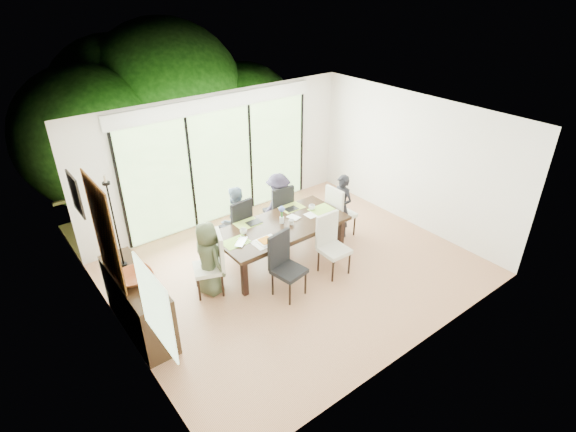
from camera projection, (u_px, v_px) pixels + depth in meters
floor at (296, 270)px, 8.08m from camera, size 6.00×5.00×0.01m
ceiling at (298, 124)px, 6.77m from camera, size 6.00×5.00×0.01m
wall_back at (220, 159)px, 9.16m from camera, size 6.00×0.02×2.70m
wall_front at (421, 276)px, 5.69m from camera, size 6.00×0.02×2.70m
wall_left at (116, 269)px, 5.82m from camera, size 0.02×5.00×2.70m
wall_right at (414, 161)px, 9.03m from camera, size 0.02×5.00×2.70m
glass_doors at (222, 166)px, 9.20m from camera, size 4.20×0.02×2.30m
blinds_header at (217, 103)px, 8.57m from camera, size 4.40×0.06×0.28m
mullion_a at (121, 194)px, 8.08m from camera, size 0.05×0.04×2.30m
mullion_b at (191, 175)px, 8.82m from camera, size 0.05×0.04×2.30m
mullion_c at (251, 158)px, 9.57m from camera, size 0.05×0.04×2.30m
mullion_d at (301, 144)px, 10.32m from camera, size 0.05×0.04×2.30m
side_window at (155, 307)px, 4.93m from camera, size 0.02×0.90×1.00m
deck at (205, 203)px, 10.46m from camera, size 6.00×1.80×0.10m
rail_top at (187, 169)px, 10.72m from camera, size 6.00×0.08×0.06m
foliage_left at (89, 138)px, 10.01m from camera, size 3.20×3.20×3.20m
foliage_mid at (167, 100)px, 11.43m from camera, size 4.00×4.00×4.00m
foliage_right at (245, 116)px, 12.10m from camera, size 2.80×2.80×2.80m
foliage_far at (120, 108)px, 11.47m from camera, size 3.60×3.60×3.60m
table_top at (281, 226)px, 8.00m from camera, size 2.42×1.11×0.06m
table_apron at (281, 231)px, 8.05m from camera, size 2.22×0.91×0.10m
table_leg_fl at (244, 277)px, 7.31m from camera, size 0.09×0.09×0.70m
table_leg_fr at (341, 235)px, 8.47m from camera, size 0.09×0.09×0.70m
table_leg_bl at (218, 254)px, 7.91m from camera, size 0.09×0.09×0.70m
table_leg_br at (311, 217)px, 9.06m from camera, size 0.09×0.09×0.70m
chair_left_end at (208, 264)px, 7.28m from camera, size 0.60×0.60×1.11m
chair_right_end at (342, 210)px, 8.89m from camera, size 0.47×0.47×1.11m
chair_far_left at (235, 223)px, 8.43m from camera, size 0.51×0.51×1.11m
chair_far_right at (278, 208)px, 8.97m from camera, size 0.53×0.53×1.11m
chair_near_left at (289, 267)px, 7.22m from camera, size 0.54×0.54×1.11m
chair_near_right at (335, 246)px, 7.75m from camera, size 0.47×0.47×1.11m
person_left_end at (208, 259)px, 7.25m from camera, size 0.45×0.65×1.30m
person_right_end at (341, 206)px, 8.83m from camera, size 0.44×0.64×1.30m
person_far_left at (235, 219)px, 8.37m from camera, size 0.67×0.49×1.30m
person_far_right at (278, 204)px, 8.91m from camera, size 0.64×0.44×1.30m
placemat_left at (236, 242)px, 7.48m from camera, size 0.44×0.32×0.01m
placemat_right at (321, 209)px, 8.49m from camera, size 0.44×0.32×0.01m
placemat_far_l at (248, 224)px, 8.02m from camera, size 0.44×0.32×0.01m
placemat_far_r at (292, 207)px, 8.56m from camera, size 0.44×0.32×0.01m
placemat_paper at (266, 242)px, 7.48m from camera, size 0.44×0.32×0.01m
tablet_far_l at (254, 222)px, 8.04m from camera, size 0.26×0.18×0.01m
tablet_far_r at (291, 209)px, 8.49m from camera, size 0.24×0.17×0.01m
papers at (313, 214)px, 8.33m from camera, size 0.30×0.22×0.00m
platter_base at (266, 241)px, 7.48m from camera, size 0.26×0.26×0.02m
platter_snacks at (266, 240)px, 7.47m from camera, size 0.20×0.20×0.01m
vase at (282, 220)px, 8.02m from camera, size 0.08×0.08×0.12m
hyacinth_stems at (282, 214)px, 7.96m from camera, size 0.04×0.04×0.16m
hyacinth_blooms at (282, 209)px, 7.91m from camera, size 0.11×0.11×0.11m
laptop at (244, 242)px, 7.46m from camera, size 0.39×0.38×0.03m
cup_a at (243, 231)px, 7.69m from camera, size 0.18×0.18×0.10m
cup_b at (291, 222)px, 7.98m from camera, size 0.12×0.12×0.09m
cup_c at (312, 207)px, 8.46m from camera, size 0.17×0.17×0.10m
book at (291, 219)px, 8.15m from camera, size 0.21×0.25×0.02m
sideboard at (138, 303)px, 6.56m from camera, size 0.47×1.68×0.94m
bowl at (135, 277)px, 6.23m from camera, size 0.50×0.50×0.12m
candlestick_base at (124, 265)px, 6.56m from camera, size 0.10×0.10×0.04m
candlestick_shaft at (115, 226)px, 6.24m from camera, size 0.03×0.03×1.31m
candlestick_pan at (106, 183)px, 5.92m from camera, size 0.10×0.10×0.03m
candle at (105, 179)px, 5.89m from camera, size 0.04×0.04×0.10m
tapestry at (104, 232)px, 5.94m from camera, size 0.02×1.00×1.50m
art_frame at (75, 194)px, 6.82m from camera, size 0.03×0.55×0.65m
art_canvas at (77, 194)px, 6.83m from camera, size 0.01×0.45×0.55m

